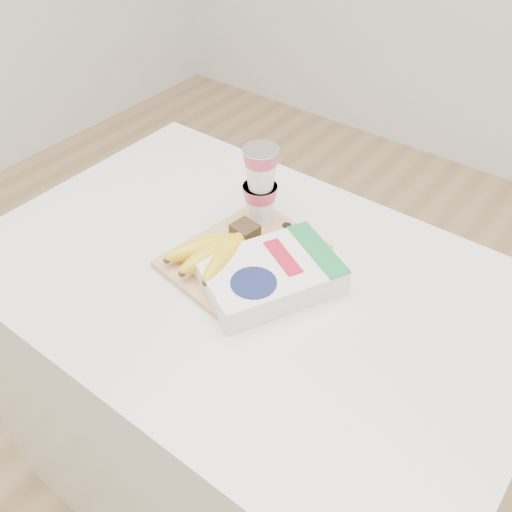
{
  "coord_description": "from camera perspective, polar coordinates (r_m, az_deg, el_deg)",
  "views": [
    {
      "loc": [
        0.5,
        -0.63,
        1.56
      ],
      "look_at": [
        0.01,
        0.02,
        0.85
      ],
      "focal_mm": 40.0,
      "sensor_mm": 36.0,
      "label": 1
    }
  ],
  "objects": [
    {
      "name": "yogurt_stack",
      "position": [
        1.15,
        0.44,
        7.27
      ],
      "size": [
        0.08,
        0.08,
        0.17
      ],
      "color": "white",
      "rests_on": "cutting_board"
    },
    {
      "name": "cereal_box",
      "position": [
        1.06,
        1.43,
        -1.91
      ],
      "size": [
        0.26,
        0.29,
        0.05
      ],
      "rotation": [
        0.0,
        0.0,
        -0.47
      ],
      "color": "white",
      "rests_on": "table"
    },
    {
      "name": "table",
      "position": [
        1.4,
        -0.62,
        -14.13
      ],
      "size": [
        1.08,
        0.72,
        0.81
      ],
      "primitive_type": "cube",
      "color": "silver",
      "rests_on": "ground"
    },
    {
      "name": "bananas",
      "position": [
        1.09,
        -3.88,
        0.6
      ],
      "size": [
        0.15,
        0.2,
        0.06
      ],
      "color": "#382816",
      "rests_on": "cutting_board"
    },
    {
      "name": "cutting_board",
      "position": [
        1.13,
        -1.3,
        0.04
      ],
      "size": [
        0.26,
        0.32,
        0.01
      ],
      "primitive_type": "cube",
      "rotation": [
        0.0,
        0.0,
        -0.15
      ],
      "color": "tan",
      "rests_on": "table"
    }
  ]
}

